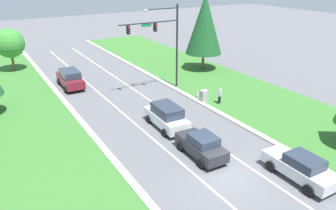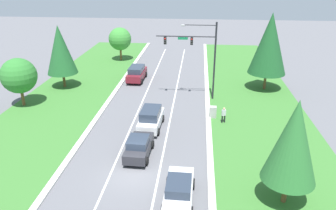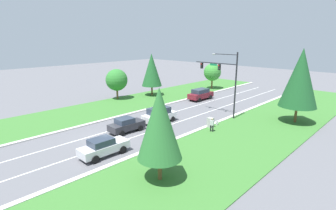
% 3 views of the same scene
% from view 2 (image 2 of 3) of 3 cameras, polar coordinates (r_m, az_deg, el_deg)
% --- Properties ---
extents(ground_plane, '(160.00, 160.00, 0.00)m').
position_cam_2_polar(ground_plane, '(24.98, -5.85, -11.95)').
color(ground_plane, '#5B5B60').
extents(curb_strip_right, '(0.50, 90.00, 0.15)m').
position_cam_2_polar(curb_strip_right, '(24.58, 7.50, -12.48)').
color(curb_strip_right, beige).
rests_on(curb_strip_right, ground_plane).
extents(curb_strip_left, '(0.50, 90.00, 0.15)m').
position_cam_2_polar(curb_strip_left, '(26.53, -18.14, -10.64)').
color(curb_strip_left, beige).
rests_on(curb_strip_left, ground_plane).
extents(grass_verge_right, '(10.00, 90.00, 0.08)m').
position_cam_2_polar(grass_verge_right, '(25.42, 19.69, -12.58)').
color(grass_verge_right, '#38702D').
rests_on(grass_verge_right, ground_plane).
extents(lane_stripe_inner_left, '(0.14, 81.00, 0.01)m').
position_cam_2_polar(lane_stripe_inner_left, '(25.36, -9.93, -11.61)').
color(lane_stripe_inner_left, white).
rests_on(lane_stripe_inner_left, ground_plane).
extents(lane_stripe_inner_right, '(0.14, 81.00, 0.01)m').
position_cam_2_polar(lane_stripe_inner_right, '(24.73, -1.66, -12.23)').
color(lane_stripe_inner_right, white).
rests_on(lane_stripe_inner_right, ground_plane).
extents(traffic_signal_mast, '(6.62, 0.41, 8.85)m').
position_cam_2_polar(traffic_signal_mast, '(36.80, 5.48, 9.50)').
color(traffic_signal_mast, black).
rests_on(traffic_signal_mast, ground_plane).
extents(white_suv, '(2.20, 4.73, 1.99)m').
position_cam_2_polar(white_suv, '(31.09, -3.00, -2.30)').
color(white_suv, white).
rests_on(white_suv, ground_plane).
extents(burgundy_suv, '(2.25, 5.07, 1.96)m').
position_cam_2_polar(burgundy_suv, '(44.63, -5.47, 5.55)').
color(burgundy_suv, maroon).
rests_on(burgundy_suv, ground_plane).
extents(silver_sedan, '(2.02, 4.71, 1.71)m').
position_cam_2_polar(silver_sedan, '(21.91, 1.91, -14.67)').
color(silver_sedan, silver).
rests_on(silver_sedan, ground_plane).
extents(charcoal_sedan, '(2.07, 4.26, 1.70)m').
position_cam_2_polar(charcoal_sedan, '(26.73, -5.11, -7.23)').
color(charcoal_sedan, '#28282D').
rests_on(charcoal_sedan, ground_plane).
extents(utility_cabinet, '(0.70, 0.60, 1.25)m').
position_cam_2_polar(utility_cabinet, '(33.55, 7.81, -1.27)').
color(utility_cabinet, '#9E9E99').
rests_on(utility_cabinet, ground_plane).
extents(pedestrian, '(0.43, 0.34, 1.69)m').
position_cam_2_polar(pedestrian, '(32.44, 9.67, -1.65)').
color(pedestrian, black).
rests_on(pedestrian, ground_plane).
extents(fire_hydrant, '(0.34, 0.20, 0.70)m').
position_cam_2_polar(fire_hydrant, '(34.80, 7.96, -0.87)').
color(fire_hydrant, '#B7B7BC').
rests_on(fire_hydrant, ground_plane).
extents(conifer_near_right_tree, '(4.56, 4.56, 9.46)m').
position_cam_2_polar(conifer_near_right_tree, '(41.55, 17.25, 10.16)').
color(conifer_near_right_tree, brown).
rests_on(conifer_near_right_tree, ground_plane).
extents(oak_near_left_tree, '(3.62, 3.62, 5.39)m').
position_cam_2_polar(oak_near_left_tree, '(54.33, -8.36, 11.31)').
color(oak_near_left_tree, brown).
rests_on(oak_near_left_tree, ground_plane).
extents(conifer_far_right_tree, '(3.38, 3.38, 7.25)m').
position_cam_2_polar(conifer_far_right_tree, '(21.21, 20.98, -5.95)').
color(conifer_far_right_tree, brown).
rests_on(conifer_far_right_tree, ground_plane).
extents(oak_far_left_tree, '(3.81, 3.81, 5.38)m').
position_cam_2_polar(oak_far_left_tree, '(38.72, -24.55, 4.64)').
color(oak_far_left_tree, brown).
rests_on(oak_far_left_tree, ground_plane).
extents(conifer_mid_left_tree, '(3.74, 3.74, 7.88)m').
position_cam_2_polar(conifer_mid_left_tree, '(42.87, -18.26, 9.13)').
color(conifer_mid_left_tree, brown).
rests_on(conifer_mid_left_tree, ground_plane).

